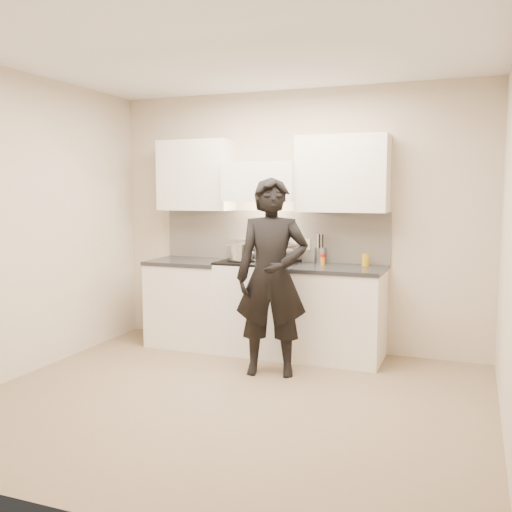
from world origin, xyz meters
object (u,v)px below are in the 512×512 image
(wok, at_px, (280,249))
(utensil_crock, at_px, (320,254))
(counter_right, at_px, (337,313))
(person, at_px, (272,277))
(stove, at_px, (258,306))

(wok, distance_m, utensil_crock, 0.41)
(wok, bearing_deg, counter_right, -11.21)
(counter_right, distance_m, person, 0.91)
(counter_right, bearing_deg, wok, 168.79)
(counter_right, bearing_deg, person, -123.52)
(stove, distance_m, counter_right, 0.83)
(stove, xyz_separation_m, person, (0.39, -0.67, 0.41))
(counter_right, distance_m, wok, 0.88)
(utensil_crock, xyz_separation_m, person, (-0.21, -0.91, -0.12))
(stove, relative_size, utensil_crock, 3.22)
(utensil_crock, relative_size, person, 0.17)
(utensil_crock, height_order, person, person)
(wok, height_order, person, person)
(stove, bearing_deg, counter_right, 0.00)
(person, bearing_deg, utensil_crock, 63.12)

